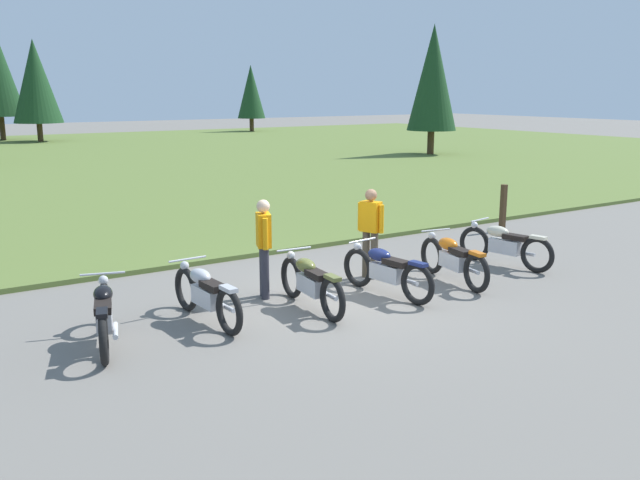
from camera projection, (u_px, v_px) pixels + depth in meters
name	position (u px, v px, depth m)	size (l,w,h in m)	color
ground_plane	(339.00, 299.00, 11.41)	(140.00, 140.00, 0.00)	slate
grass_moorland	(36.00, 164.00, 32.16)	(80.00, 44.00, 0.10)	#5B7033
motorcycle_black	(104.00, 314.00, 9.25)	(0.82, 2.04, 0.88)	black
motorcycle_silver	(206.00, 294.00, 10.18)	(0.62, 2.10, 0.88)	black
motorcycle_olive	(311.00, 282.00, 10.80)	(0.62, 2.10, 0.88)	black
motorcycle_navy	(386.00, 270.00, 11.52)	(0.63, 2.10, 0.88)	black
motorcycle_orange	(453.00, 259.00, 12.31)	(0.63, 2.09, 0.88)	black
motorcycle_cream	(504.00, 245.00, 13.46)	(0.71, 2.08, 0.88)	black
rider_in_hivis_vest	(264.00, 243.00, 11.29)	(0.33, 0.52, 1.67)	#2D2D38
rider_with_back_turned	(371.00, 228.00, 12.50)	(0.33, 0.52, 1.67)	#4C4233
trail_marker_post	(503.00, 208.00, 16.78)	(0.12, 0.12, 1.17)	#47331E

